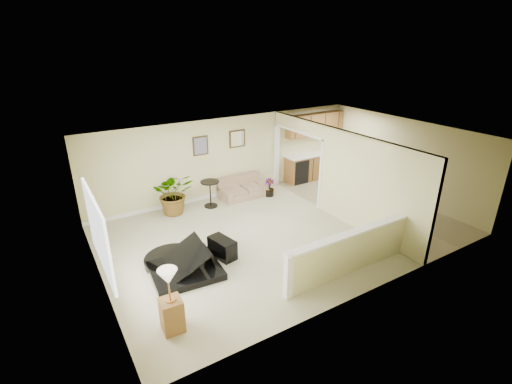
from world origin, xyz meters
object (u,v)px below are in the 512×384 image
lamp_stand (171,305)px  small_plant (269,189)px  piano (180,248)px  accent_table (210,190)px  loveseat (242,187)px  piano_bench (222,248)px  palm_plant (174,193)px

lamp_stand → small_plant: bearing=41.2°
piano → small_plant: bearing=37.3°
piano → accent_table: piano is taller
loveseat → lamp_stand: (-3.95, -4.55, 0.20)m
loveseat → small_plant: bearing=-29.8°
piano_bench → accent_table: size_ratio=0.86×
loveseat → small_plant: 0.87m
piano_bench → small_plant: small_plant is taller
palm_plant → small_plant: 3.08m
accent_table → lamp_stand: (-2.75, -4.35, 0.00)m
accent_table → small_plant: accent_table is taller
accent_table → loveseat: bearing=9.5°
lamp_stand → accent_table: bearing=57.8°
accent_table → small_plant: 1.99m
loveseat → small_plant: (0.75, -0.43, -0.08)m
small_plant → accent_table: bearing=173.3°
piano_bench → lamp_stand: bearing=-137.3°
palm_plant → lamp_stand: bearing=-110.5°
loveseat → piano_bench: bearing=-126.5°
piano_bench → palm_plant: 2.84m
piano_bench → small_plant: bearing=40.3°
piano → loveseat: bearing=47.4°
palm_plant → small_plant: size_ratio=2.33×
small_plant → lamp_stand: 6.26m
piano → piano_bench: size_ratio=2.66×
piano_bench → loveseat: size_ratio=0.47×
piano → palm_plant: piano is taller
palm_plant → small_plant: (3.03, -0.34, -0.37)m
small_plant → piano_bench: bearing=-139.7°
loveseat → lamp_stand: size_ratio=1.20×
loveseat → accent_table: (-1.21, -0.20, 0.20)m
loveseat → accent_table: loveseat is taller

